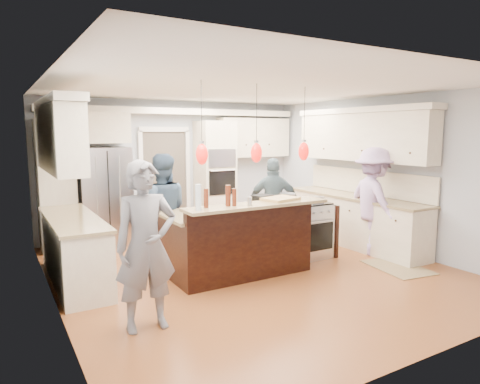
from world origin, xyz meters
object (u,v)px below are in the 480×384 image
object	(u,v)px
island_range	(306,230)
person_bar_end	(146,246)
kitchen_island	(235,239)
person_far_left	(162,211)
refrigerator	(104,196)

from	to	relation	value
island_range	person_bar_end	world-z (taller)	person_bar_end
kitchen_island	island_range	bearing A→B (deg)	3.09
kitchen_island	person_far_left	distance (m)	1.23
kitchen_island	island_range	distance (m)	1.41
kitchen_island	person_far_left	size ratio (longest dim) A/B	1.20
island_range	refrigerator	bearing A→B (deg)	137.41
kitchen_island	person_bar_end	xyz separation A→B (m)	(-1.74, -1.17, 0.41)
person_bar_end	refrigerator	bearing A→B (deg)	85.53
refrigerator	island_range	xyz separation A→B (m)	(2.71, -2.49, -0.44)
kitchen_island	person_bar_end	world-z (taller)	person_bar_end
island_range	person_far_left	distance (m)	2.41
refrigerator	person_far_left	bearing A→B (deg)	-75.82
island_range	person_bar_end	distance (m)	3.41
person_bar_end	person_far_left	world-z (taller)	person_bar_end
kitchen_island	person_bar_end	size ratio (longest dim) A/B	1.17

